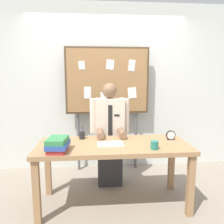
# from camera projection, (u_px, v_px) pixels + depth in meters

# --- Properties ---
(ground_plane) EXTENTS (12.00, 12.00, 0.00)m
(ground_plane) POSITION_uv_depth(u_px,v_px,m) (113.00, 204.00, 2.72)
(ground_plane) COLOR gray
(back_wall) EXTENTS (6.40, 0.08, 2.70)m
(back_wall) POSITION_uv_depth(u_px,v_px,m) (107.00, 88.00, 3.72)
(back_wall) COLOR silver
(back_wall) RESTS_ON ground_plane
(desk) EXTENTS (1.77, 0.73, 0.76)m
(desk) POSITION_uv_depth(u_px,v_px,m) (113.00, 151.00, 2.62)
(desk) COLOR #9E754C
(desk) RESTS_ON ground_plane
(person) EXTENTS (0.55, 0.56, 1.45)m
(person) POSITION_uv_depth(u_px,v_px,m) (110.00, 138.00, 3.16)
(person) COLOR #2D2D33
(person) RESTS_ON ground_plane
(bulletin_board) EXTENTS (1.31, 0.09, 1.99)m
(bulletin_board) POSITION_uv_depth(u_px,v_px,m) (107.00, 83.00, 3.50)
(bulletin_board) COLOR #4C3823
(bulletin_board) RESTS_ON ground_plane
(book_stack) EXTENTS (0.23, 0.31, 0.15)m
(book_stack) POSITION_uv_depth(u_px,v_px,m) (58.00, 145.00, 2.33)
(book_stack) COLOR #B22D2D
(book_stack) RESTS_ON desk
(open_notebook) EXTENTS (0.30, 0.20, 0.01)m
(open_notebook) POSITION_uv_depth(u_px,v_px,m) (110.00, 144.00, 2.58)
(open_notebook) COLOR white
(open_notebook) RESTS_ON desk
(desk_clock) EXTENTS (0.12, 0.04, 0.12)m
(desk_clock) POSITION_uv_depth(u_px,v_px,m) (171.00, 136.00, 2.76)
(desk_clock) COLOR black
(desk_clock) RESTS_ON desk
(coffee_mug) EXTENTS (0.09, 0.09, 0.09)m
(coffee_mug) POSITION_uv_depth(u_px,v_px,m) (154.00, 145.00, 2.40)
(coffee_mug) COLOR #267266
(coffee_mug) RESTS_ON desk
(pen_holder) EXTENTS (0.07, 0.07, 0.16)m
(pen_holder) POSITION_uv_depth(u_px,v_px,m) (82.00, 135.00, 2.80)
(pen_holder) COLOR #262626
(pen_holder) RESTS_ON desk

